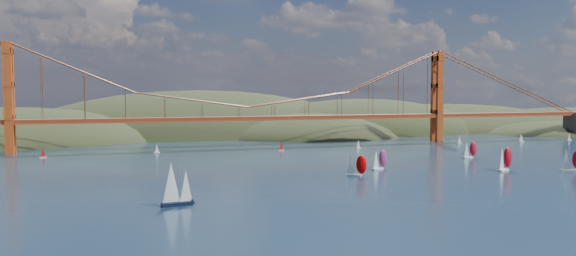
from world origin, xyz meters
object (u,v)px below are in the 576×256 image
(racer_1, at_px, (505,158))
(racer_3, at_px, (470,149))
(sloop_navy, at_px, (176,185))
(racer_0, at_px, (356,165))
(racer_rwb, at_px, (379,159))
(racer_2, at_px, (572,160))

(racer_1, height_order, racer_3, racer_1)
(sloop_navy, distance_m, racer_0, 76.51)
(racer_3, distance_m, racer_rwb, 61.05)
(racer_1, relative_size, racer_3, 1.22)
(racer_0, xyz_separation_m, racer_rwb, (15.82, 12.61, -0.03))
(racer_0, height_order, racer_1, racer_1)
(racer_0, relative_size, racer_1, 0.84)
(racer_rwb, bearing_deg, racer_1, -43.10)
(sloop_navy, relative_size, racer_rwb, 1.52)
(racer_0, distance_m, racer_2, 85.89)
(racer_1, height_order, racer_2, racer_1)
(racer_2, relative_size, racer_rwb, 1.09)
(racer_1, height_order, racer_rwb, racer_1)
(racer_3, relative_size, racer_rwb, 0.98)
(racer_0, distance_m, racer_rwb, 20.23)
(racer_rwb, bearing_deg, racer_0, -163.00)
(racer_0, height_order, racer_rwb, racer_0)
(racer_0, relative_size, racer_3, 1.03)
(racer_rwb, bearing_deg, sloop_navy, -172.60)
(racer_1, bearing_deg, racer_3, 46.41)
(sloop_navy, relative_size, racer_3, 1.55)
(racer_1, bearing_deg, sloop_navy, 165.79)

